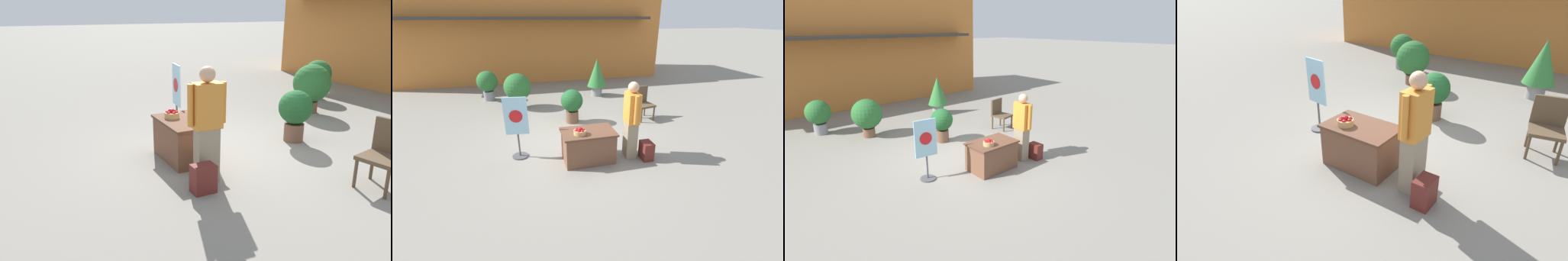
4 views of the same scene
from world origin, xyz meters
The scene contains 12 objects.
ground_plane centered at (0.00, 0.00, 0.00)m, with size 120.00×120.00×0.00m, color gray.
storefront_building centered at (-0.52, 9.13, 2.38)m, with size 13.14×4.93×4.75m.
display_table centered at (0.16, -0.85, 0.36)m, with size 1.17×0.76×0.71m.
apple_basket centered at (-0.06, -0.98, 0.78)m, with size 0.26×0.26×0.16m.
person_visitor centered at (1.13, -0.93, 0.91)m, with size 0.29×0.61×1.77m.
backpack centered at (1.45, -1.15, 0.21)m, with size 0.24×0.34×0.42m.
poster_board centered at (-1.34, -0.32, 0.77)m, with size 0.51×0.36×1.44m.
patio_chair centered at (2.49, 1.30, 0.56)m, with size 0.64×0.64×1.01m.
potted_plant_near_left centered at (1.86, 4.19, 0.86)m, with size 0.77×0.77×1.47m.
potted_plant_far_left centered at (-1.28, 3.37, 0.72)m, with size 0.94×0.94×1.22m.
potted_plant_far_right centered at (-2.39, 4.63, 0.68)m, with size 0.78×0.78×1.13m.
potted_plant_near_right centered at (0.28, 1.51, 0.62)m, with size 0.67×0.67×1.03m.
Camera 3 is at (-4.49, -5.91, 3.38)m, focal length 28.00 mm.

